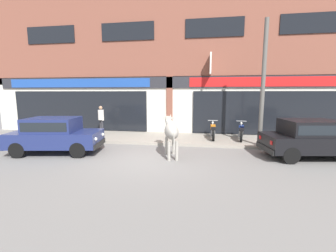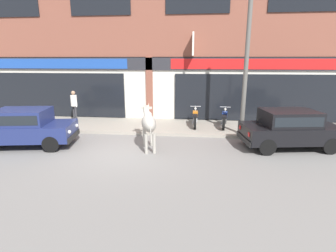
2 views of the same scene
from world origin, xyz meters
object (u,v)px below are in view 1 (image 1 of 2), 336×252
Objects in this scene: cow at (171,131)px; motorcycle_1 at (241,132)px; car_1 at (55,133)px; pedestrian at (101,117)px; utility_pole at (263,84)px; motorcycle_0 at (213,131)px; car_0 at (311,137)px.

cow is 1.16× the size of motorcycle_1.
car_1 is 2.36× the size of pedestrian.
motorcycle_1 is at bearing 45.72° from cow.
utility_pole is at bearing 14.84° from car_1.
motorcycle_1 is at bearing 23.50° from car_1.
motorcycle_1 is (3.10, 3.18, -0.49)m from cow.
motorcycle_0 is 1.00× the size of motorcycle_1.
pedestrian is at bearing 142.67° from cow.
car_1 is (-10.01, -0.90, 0.00)m from car_0.
pedestrian reaches higher than motorcycle_1.
pedestrian is (-4.53, 3.45, 0.10)m from cow.
car_0 is (5.25, 0.66, -0.19)m from cow.
motorcycle_1 is 1.13× the size of pedestrian.
car_0 is at bearing -35.61° from motorcycle_0.
cow is at bearing -118.07° from motorcycle_0.
motorcycle_0 is 6.26m from pedestrian.
motorcycle_0 is 1.39m from motorcycle_1.
motorcycle_1 is 2.68m from utility_pole.
utility_pole reaches higher than cow.
pedestrian reaches higher than cow.
pedestrian reaches higher than motorcycle_0.
car_0 is 3.32m from motorcycle_1.
motorcycle_0 is 0.33× the size of utility_pole.
car_0 is 1.00× the size of car_1.
cow reaches higher than car_0.
car_0 is at bearing -41.65° from utility_pole.
car_1 is 8.58m from motorcycle_1.
motorcycle_1 is 0.33× the size of utility_pole.
cow is 1.31× the size of pedestrian.
cow is 0.55× the size of car_1.
cow is 4.77m from car_1.
pedestrian is at bearing 177.93° from motorcycle_1.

